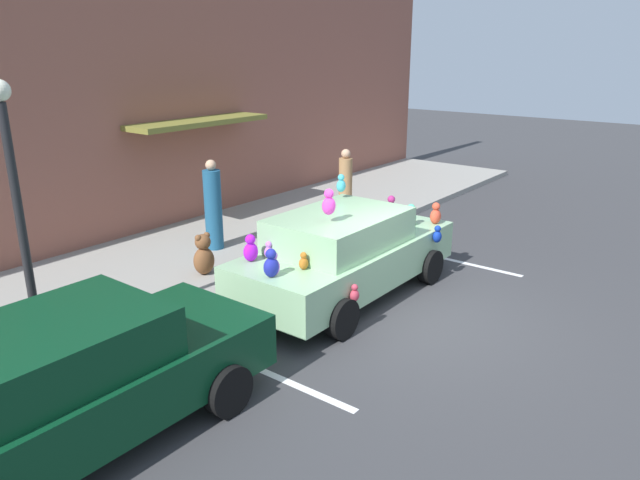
# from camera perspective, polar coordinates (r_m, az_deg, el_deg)

# --- Properties ---
(ground_plane) EXTENTS (60.00, 60.00, 0.00)m
(ground_plane) POSITION_cam_1_polar(r_m,az_deg,el_deg) (9.87, 8.52, -7.47)
(ground_plane) COLOR #38383A
(sidewalk) EXTENTS (24.00, 4.00, 0.15)m
(sidewalk) POSITION_cam_1_polar(r_m,az_deg,el_deg) (12.82, -11.23, -1.15)
(sidewalk) COLOR gray
(sidewalk) RESTS_ON ground
(storefront_building) EXTENTS (24.00, 1.25, 6.40)m
(storefront_building) POSITION_cam_1_polar(r_m,az_deg,el_deg) (13.89, -17.99, 12.98)
(storefront_building) COLOR brown
(storefront_building) RESTS_ON ground
(parking_stripe_front) EXTENTS (0.12, 3.60, 0.01)m
(parking_stripe_front) POSITION_cam_1_polar(r_m,az_deg,el_deg) (12.76, 11.28, -1.60)
(parking_stripe_front) COLOR silver
(parking_stripe_front) RESTS_ON ground
(parking_stripe_rear) EXTENTS (0.12, 3.60, 0.01)m
(parking_stripe_rear) POSITION_cam_1_polar(r_m,az_deg,el_deg) (8.50, -6.74, -11.84)
(parking_stripe_rear) COLOR silver
(parking_stripe_rear) RESTS_ON ground
(plush_covered_car) EXTENTS (4.54, 2.09, 2.09)m
(plush_covered_car) POSITION_cam_1_polar(r_m,az_deg,el_deg) (10.36, 2.42, -1.23)
(plush_covered_car) COLOR #95C392
(plush_covered_car) RESTS_ON ground
(parked_sedan_behind) EXTENTS (4.58, 2.01, 1.54)m
(parked_sedan_behind) POSITION_cam_1_polar(r_m,az_deg,el_deg) (7.08, -23.14, -12.55)
(parked_sedan_behind) COLOR #0A381E
(parked_sedan_behind) RESTS_ON ground
(teddy_bear_on_sidewalk) EXTENTS (0.42, 0.35, 0.80)m
(teddy_bear_on_sidewalk) POSITION_cam_1_polar(r_m,az_deg,el_deg) (11.28, -11.10, -1.46)
(teddy_bear_on_sidewalk) COLOR brown
(teddy_bear_on_sidewalk) RESTS_ON sidewalk
(street_lamp_post) EXTENTS (0.28, 0.28, 3.70)m
(street_lamp_post) POSITION_cam_1_polar(r_m,az_deg,el_deg) (8.71, -27.19, 4.17)
(street_lamp_post) COLOR black
(street_lamp_post) RESTS_ON sidewalk
(pedestrian_near_shopfront) EXTENTS (0.34, 0.34, 1.68)m
(pedestrian_near_shopfront) POSITION_cam_1_polar(r_m,az_deg,el_deg) (14.90, 2.46, 5.31)
(pedestrian_near_shopfront) COLOR #A67A4C
(pedestrian_near_shopfront) RESTS_ON sidewalk
(pedestrian_walking_past) EXTENTS (0.36, 0.36, 1.89)m
(pedestrian_walking_past) POSITION_cam_1_polar(r_m,az_deg,el_deg) (12.55, -10.21, 3.04)
(pedestrian_walking_past) COLOR #1E5379
(pedestrian_walking_past) RESTS_ON sidewalk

